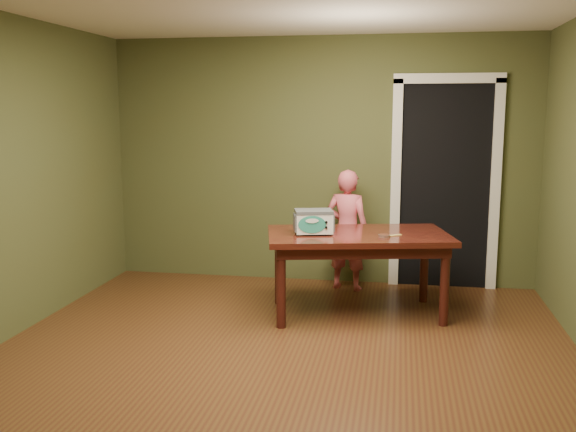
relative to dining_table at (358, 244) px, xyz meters
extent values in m
plane|color=#513317|center=(-0.49, -1.38, -0.65)|extent=(5.00, 5.00, 0.00)
cube|color=#434C28|center=(-0.49, 1.12, 0.65)|extent=(4.50, 0.02, 2.60)
cube|color=#434C28|center=(-0.49, -3.88, 0.65)|extent=(4.50, 0.02, 2.60)
cube|color=black|center=(0.81, 1.42, 0.40)|extent=(0.90, 0.60, 2.10)
cube|color=black|center=(0.81, 1.10, 0.40)|extent=(0.90, 0.02, 2.10)
cube|color=white|center=(0.31, 1.09, 0.40)|extent=(0.10, 0.06, 2.20)
cube|color=white|center=(1.31, 1.09, 0.40)|extent=(0.10, 0.06, 2.20)
cube|color=white|center=(0.81, 1.09, 1.50)|extent=(1.10, 0.06, 0.10)
cube|color=#330F0B|center=(0.00, 0.00, 0.07)|extent=(1.75, 1.22, 0.05)
cube|color=#35110D|center=(0.00, 0.00, 0.00)|extent=(1.61, 1.08, 0.10)
cylinder|color=#35110D|center=(-0.61, -0.49, -0.30)|extent=(0.08, 0.08, 0.70)
cylinder|color=#35110D|center=(-0.76, 0.19, -0.30)|extent=(0.08, 0.08, 0.70)
cylinder|color=#35110D|center=(0.76, -0.19, -0.30)|extent=(0.08, 0.08, 0.70)
cylinder|color=#35110D|center=(0.61, 0.49, -0.30)|extent=(0.08, 0.08, 0.70)
cylinder|color=#4C4F54|center=(-0.49, -0.22, 0.11)|extent=(0.02, 0.02, 0.01)
cylinder|color=#4C4F54|center=(-0.54, -0.05, 0.11)|extent=(0.02, 0.02, 0.01)
cylinder|color=#4C4F54|center=(-0.24, -0.16, 0.11)|extent=(0.02, 0.02, 0.01)
cylinder|color=#4C4F54|center=(-0.28, 0.01, 0.11)|extent=(0.02, 0.02, 0.01)
cube|color=white|center=(-0.39, -0.11, 0.20)|extent=(0.37, 0.30, 0.18)
cube|color=#4C4F54|center=(-0.39, -0.11, 0.30)|extent=(0.37, 0.31, 0.03)
cube|color=#4C4F54|center=(-0.55, -0.15, 0.20)|extent=(0.06, 0.20, 0.14)
cube|color=#4C4F54|center=(-0.22, -0.07, 0.20)|extent=(0.06, 0.20, 0.14)
ellipsoid|color=teal|center=(-0.38, -0.23, 0.20)|extent=(0.24, 0.07, 0.15)
cylinder|color=black|center=(-0.26, -0.20, 0.22)|extent=(0.02, 0.02, 0.02)
cylinder|color=black|center=(-0.26, -0.20, 0.18)|extent=(0.02, 0.02, 0.02)
cylinder|color=silver|center=(0.24, -0.14, 0.11)|extent=(0.10, 0.10, 0.02)
cylinder|color=#4C2619|center=(0.24, -0.14, 0.12)|extent=(0.09, 0.09, 0.01)
cube|color=#E9CF65|center=(0.31, -0.09, 0.10)|extent=(0.16, 0.13, 0.01)
imported|color=#E45E6D|center=(-0.16, 0.82, -0.03)|extent=(0.51, 0.40, 1.24)
camera|label=1|loc=(0.35, -5.65, 1.19)|focal=40.00mm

